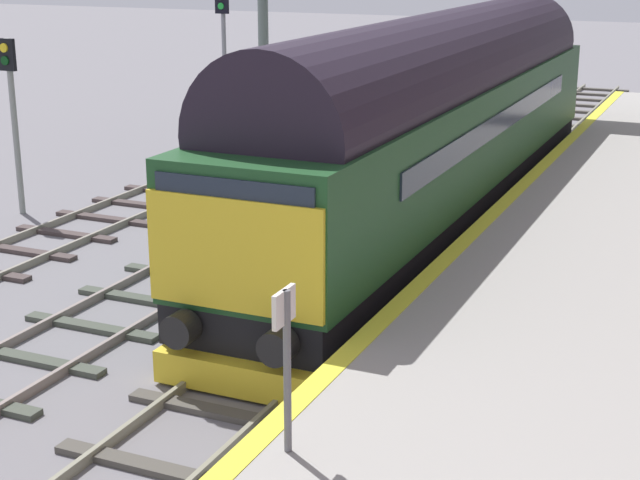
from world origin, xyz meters
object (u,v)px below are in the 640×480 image
(diesel_locomotive, at_px, (440,116))
(platform_number_sign, at_px, (286,345))
(signal_post_mid, at_px, (224,49))
(signal_post_near, at_px, (12,105))

(diesel_locomotive, height_order, platform_number_sign, diesel_locomotive)
(platform_number_sign, bearing_deg, signal_post_mid, 120.86)
(diesel_locomotive, relative_size, platform_number_sign, 10.75)
(signal_post_near, distance_m, signal_post_mid, 9.75)
(diesel_locomotive, relative_size, signal_post_near, 4.68)
(signal_post_near, bearing_deg, diesel_locomotive, 17.06)
(diesel_locomotive, height_order, signal_post_near, diesel_locomotive)
(signal_post_near, distance_m, platform_number_sign, 14.57)
(diesel_locomotive, bearing_deg, signal_post_mid, 142.96)
(signal_post_near, relative_size, platform_number_sign, 2.30)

